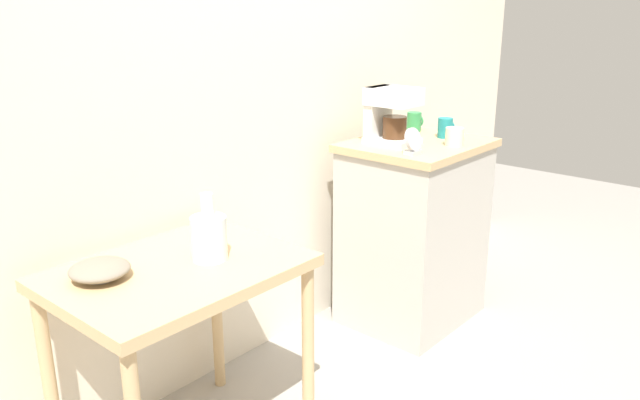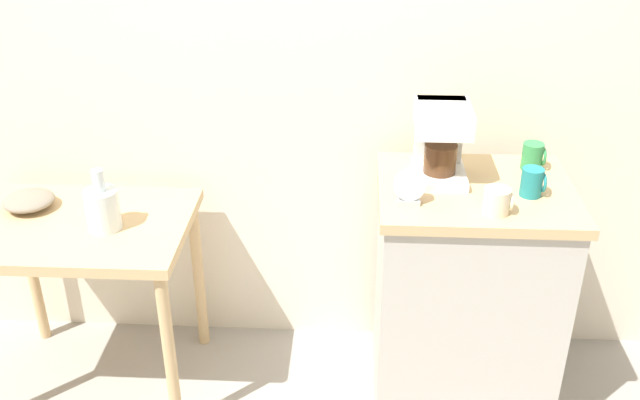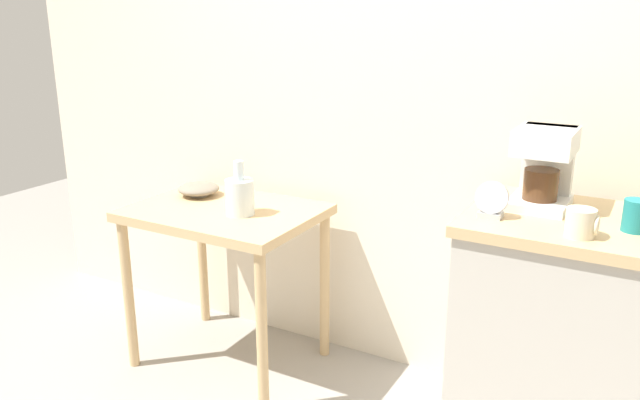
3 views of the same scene
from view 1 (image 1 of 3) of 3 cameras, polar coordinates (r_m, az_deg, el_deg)
The scene contains 11 objects.
ground_plane at distance 2.84m, azimuth -0.62°, elevation -15.23°, with size 8.00×8.00×0.00m, color gray.
back_wall at distance 2.73m, azimuth -5.45°, elevation 14.60°, with size 4.40×0.10×2.80m, color beige.
wooden_table at distance 2.12m, azimuth -12.67°, elevation -8.42°, with size 0.78×0.58×0.72m.
kitchen_counter at distance 3.13m, azimuth 8.48°, elevation -2.87°, with size 0.66×0.54×0.91m.
bowl_stoneware at distance 2.04m, azimuth -19.42°, elevation -6.00°, with size 0.18×0.18×0.06m.
glass_carafe_vase at distance 2.09m, azimuth -10.08°, elevation -3.26°, with size 0.12×0.12×0.23m.
coffee_maker at distance 2.92m, azimuth 6.32°, elevation 7.86°, with size 0.18×0.22×0.26m.
mug_dark_teal at distance 3.11m, azimuth 11.34°, elevation 6.46°, with size 0.08×0.07×0.10m.
mug_tall_green at distance 3.25m, azimuth 8.58°, elevation 7.07°, with size 0.08×0.07×0.10m.
mug_small_cream at distance 2.94m, azimuth 12.16°, elevation 5.65°, with size 0.09×0.08×0.08m.
table_clock at distance 2.73m, azimuth 8.47°, elevation 5.21°, with size 0.10×0.05×0.12m.
Camera 1 is at (-1.79, -1.59, 1.53)m, focal length 35.16 mm.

